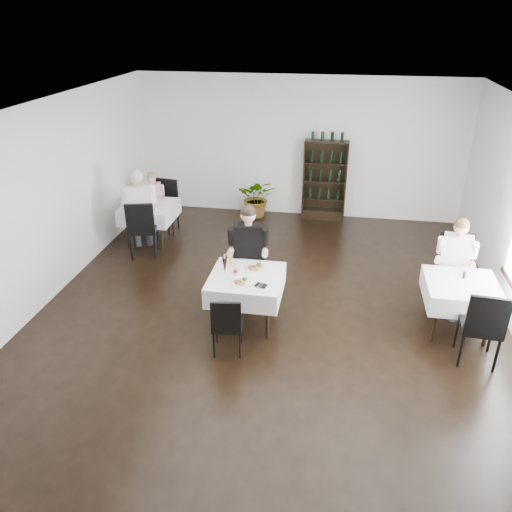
{
  "coord_description": "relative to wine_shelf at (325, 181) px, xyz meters",
  "views": [
    {
      "loc": [
        0.89,
        -6.12,
        4.17
      ],
      "look_at": [
        -0.19,
        0.2,
        0.99
      ],
      "focal_mm": 35.0,
      "sensor_mm": 36.0,
      "label": 1
    }
  ],
  "objects": [
    {
      "name": "left_table",
      "position": [
        -3.3,
        -1.81,
        -0.23
      ],
      "size": [
        0.98,
        0.98,
        0.77
      ],
      "color": "black",
      "rests_on": "ground"
    },
    {
      "name": "right_table",
      "position": [
        2.1,
        -4.01,
        -0.23
      ],
      "size": [
        0.98,
        0.98,
        0.77
      ],
      "color": "black",
      "rests_on": "ground"
    },
    {
      "name": "diner_main",
      "position": [
        -0.97,
        -3.77,
        0.08
      ],
      "size": [
        0.64,
        0.66,
        1.6
      ],
      "color": "#393A40",
      "rests_on": "ground"
    },
    {
      "name": "plate_far",
      "position": [
        -0.81,
        -4.1,
        -0.06
      ],
      "size": [
        0.35,
        0.35,
        0.08
      ],
      "color": "white",
      "rests_on": "main_table"
    },
    {
      "name": "right_chair_far",
      "position": [
        2.14,
        -3.2,
        -0.21
      ],
      "size": [
        0.56,
        0.57,
        1.12
      ],
      "color": "black",
      "rests_on": "ground"
    },
    {
      "name": "main_chair_near",
      "position": [
        -1.01,
        -5.12,
        -0.35
      ],
      "size": [
        0.44,
        0.45,
        0.86
      ],
      "color": "black",
      "rests_on": "ground"
    },
    {
      "name": "coke_bottle",
      "position": [
        -1.05,
        -4.34,
        0.01
      ],
      "size": [
        0.06,
        0.06,
        0.23
      ],
      "color": "silver",
      "rests_on": "main_table"
    },
    {
      "name": "wine_shelf",
      "position": [
        0.0,
        0.0,
        0.0
      ],
      "size": [
        0.9,
        0.28,
        1.75
      ],
      "color": "black",
      "rests_on": "ground"
    },
    {
      "name": "plate_near",
      "position": [
        -0.93,
        -4.55,
        -0.06
      ],
      "size": [
        0.31,
        0.31,
        0.08
      ],
      "color": "white",
      "rests_on": "main_table"
    },
    {
      "name": "main_table",
      "position": [
        -0.9,
        -4.31,
        -0.23
      ],
      "size": [
        1.03,
        1.03,
        0.77
      ],
      "color": "black",
      "rests_on": "ground"
    },
    {
      "name": "pilsner_dark",
      "position": [
        -1.2,
        -4.33,
        0.05
      ],
      "size": [
        0.07,
        0.07,
        0.32
      ],
      "color": "black",
      "rests_on": "main_table"
    },
    {
      "name": "napkin_cutlery",
      "position": [
        -0.65,
        -4.56,
        -0.07
      ],
      "size": [
        0.19,
        0.18,
        0.02
      ],
      "color": "black",
      "rests_on": "main_table"
    },
    {
      "name": "potted_tree",
      "position": [
        -1.45,
        -0.14,
        -0.4
      ],
      "size": [
        0.81,
        0.71,
        0.88
      ],
      "primitive_type": "imported",
      "rotation": [
        0.0,
        0.0,
        0.02
      ],
      "color": "#21561D",
      "rests_on": "ground"
    },
    {
      "name": "right_chair_near",
      "position": [
        2.22,
        -4.78,
        -0.23
      ],
      "size": [
        0.53,
        0.53,
        1.08
      ],
      "color": "black",
      "rests_on": "ground"
    },
    {
      "name": "pepper_mill",
      "position": [
        2.14,
        -3.87,
        -0.03
      ],
      "size": [
        0.05,
        0.05,
        0.1
      ],
      "primitive_type": "cylinder",
      "rotation": [
        0.0,
        0.0,
        0.33
      ],
      "color": "black",
      "rests_on": "right_table"
    },
    {
      "name": "pilsner_lager",
      "position": [
        -1.14,
        -4.21,
        0.03
      ],
      "size": [
        0.06,
        0.06,
        0.26
      ],
      "color": "#B88D2F",
      "rests_on": "main_table"
    },
    {
      "name": "diner_right_far",
      "position": [
        2.08,
        -3.46,
        0.02
      ],
      "size": [
        0.61,
        0.65,
        1.49
      ],
      "color": "#393A40",
      "rests_on": "ground"
    },
    {
      "name": "left_chair_near",
      "position": [
        -3.18,
        -2.52,
        -0.22
      ],
      "size": [
        0.61,
        0.62,
        1.1
      ],
      "color": "black",
      "rests_on": "ground"
    },
    {
      "name": "left_chair_far",
      "position": [
        -3.21,
        -1.16,
        -0.25
      ],
      "size": [
        0.55,
        0.55,
        1.05
      ],
      "color": "black",
      "rests_on": "ground"
    },
    {
      "name": "diner_left_near",
      "position": [
        -3.27,
        -2.32,
        0.11
      ],
      "size": [
        0.72,
        0.76,
        1.64
      ],
      "color": "#393A40",
      "rests_on": "ground"
    },
    {
      "name": "diner_left_far",
      "position": [
        -3.41,
        -1.29,
        -0.13
      ],
      "size": [
        0.53,
        0.57,
        1.24
      ],
      "color": "#393A40",
      "rests_on": "ground"
    },
    {
      "name": "room_shell",
      "position": [
        -0.6,
        -4.31,
        0.65
      ],
      "size": [
        9.0,
        9.0,
        9.0
      ],
      "color": "black",
      "rests_on": "ground"
    },
    {
      "name": "main_chair_far",
      "position": [
        -0.89,
        -3.68,
        -0.35
      ],
      "size": [
        0.53,
        0.53,
        0.87
      ],
      "color": "black",
      "rests_on": "ground"
    }
  ]
}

